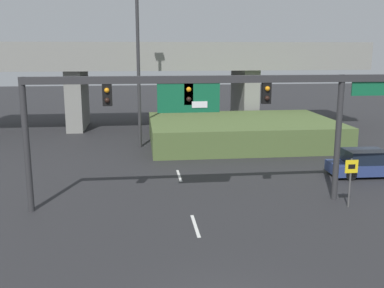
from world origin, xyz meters
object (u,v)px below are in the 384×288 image
Objects in this scene: speed_limit_sign at (351,176)px; parked_sedan_near_right at (366,164)px; signal_gantry at (215,100)px; highway_light_pole_near at (138,53)px.

speed_limit_sign is 0.53× the size of parked_sedan_near_right.
speed_limit_sign is (6.05, -1.15, -3.40)m from signal_gantry.
signal_gantry is 7.76× the size of speed_limit_sign.
signal_gantry is 1.37× the size of highway_light_pole_near.
parked_sedan_near_right is at bearing 21.68° from signal_gantry.
highway_light_pole_near is (-3.36, 12.95, 1.95)m from signal_gantry.
signal_gantry is 13.52m from highway_light_pole_near.
highway_light_pole_near is at bearing 104.54° from signal_gantry.
highway_light_pole_near reaches higher than speed_limit_sign.
signal_gantry is at bearing -156.64° from parked_sedan_near_right.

